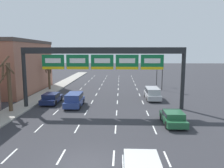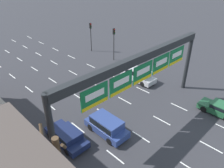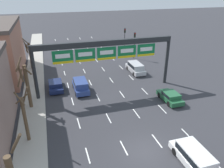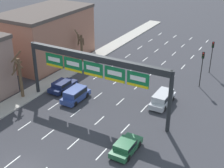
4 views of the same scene
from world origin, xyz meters
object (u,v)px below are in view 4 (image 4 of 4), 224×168
object	(u,v)px
sign_gantry	(94,66)
traffic_light_mid_block	(212,51)
suv_blue	(75,94)
car_green	(126,146)
traffic_light_near_gantry	(202,62)
car_navy	(62,85)
tree_bare_closest	(19,74)
suv_silver	(163,98)
tree_bare_furthest	(81,46)

from	to	relation	value
sign_gantry	traffic_light_mid_block	distance (m)	20.21
traffic_light_mid_block	suv_blue	bearing A→B (deg)	-126.18
sign_gantry	car_green	world-z (taller)	sign_gantry
suv_blue	traffic_light_near_gantry	size ratio (longest dim) A/B	0.84
car_navy	traffic_light_mid_block	distance (m)	22.41
sign_gantry	suv_blue	bearing A→B (deg)	167.76
car_green	traffic_light_near_gantry	xyz separation A→B (m)	(2.28, 17.69, 2.93)
traffic_light_near_gantry	tree_bare_closest	bearing A→B (deg)	-143.05
car_green	traffic_light_mid_block	world-z (taller)	traffic_light_mid_block
suv_blue	tree_bare_closest	xyz separation A→B (m)	(-6.49, -2.71, 2.32)
suv_silver	traffic_light_mid_block	bearing A→B (deg)	78.28
traffic_light_mid_block	tree_bare_closest	bearing A→B (deg)	-133.78
suv_silver	suv_blue	distance (m)	10.87
car_navy	suv_silver	distance (m)	13.50
sign_gantry	suv_silver	size ratio (longest dim) A/B	3.88
suv_silver	tree_bare_closest	size ratio (longest dim) A/B	0.80
suv_silver	suv_blue	xyz separation A→B (m)	(-9.91, -4.46, 0.01)
car_green	sign_gantry	bearing A→B (deg)	141.96
traffic_light_near_gantry	traffic_light_mid_block	bearing A→B (deg)	90.00
suv_blue	car_navy	bearing A→B (deg)	154.93
tree_bare_closest	traffic_light_near_gantry	bearing A→B (deg)	36.95
sign_gantry	car_green	xyz separation A→B (m)	(6.81, -5.33, -5.06)
suv_blue	traffic_light_near_gantry	distance (m)	17.31
sign_gantry	tree_bare_closest	world-z (taller)	sign_gantry
traffic_light_near_gantry	suv_blue	bearing A→B (deg)	-137.23
traffic_light_near_gantry	tree_bare_closest	world-z (taller)	tree_bare_closest
traffic_light_near_gantry	tree_bare_furthest	distance (m)	19.28
tree_bare_furthest	suv_silver	bearing A→B (deg)	-21.74
suv_silver	traffic_light_near_gantry	bearing A→B (deg)	69.78
tree_bare_closest	suv_silver	bearing A→B (deg)	23.61
traffic_light_mid_block	tree_bare_closest	world-z (taller)	tree_bare_closest
traffic_light_near_gantry	tree_bare_furthest	world-z (taller)	tree_bare_furthest
car_navy	tree_bare_closest	world-z (taller)	tree_bare_closest
traffic_light_mid_block	tree_bare_furthest	world-z (taller)	tree_bare_furthest
sign_gantry	suv_silver	distance (m)	9.60
car_navy	traffic_light_near_gantry	bearing A→B (deg)	32.54
traffic_light_near_gantry	traffic_light_mid_block	size ratio (longest dim) A/B	1.04
suv_silver	traffic_light_mid_block	xyz separation A→B (m)	(2.64, 12.70, 2.59)
suv_silver	tree_bare_furthest	size ratio (longest dim) A/B	0.88
sign_gantry	traffic_light_near_gantry	size ratio (longest dim) A/B	3.65
car_navy	tree_bare_closest	bearing A→B (deg)	-127.32
car_navy	traffic_light_near_gantry	world-z (taller)	traffic_light_near_gantry
traffic_light_mid_block	tree_bare_furthest	bearing A→B (deg)	-162.49
suv_silver	suv_blue	size ratio (longest dim) A/B	1.12
car_navy	traffic_light_near_gantry	xyz separation A→B (m)	(15.81, 10.09, 2.90)
suv_blue	traffic_light_mid_block	xyz separation A→B (m)	(12.55, 17.16, 2.59)
sign_gantry	tree_bare_furthest	distance (m)	15.87
car_green	tree_bare_furthest	bearing A→B (deg)	134.69
traffic_light_near_gantry	tree_bare_closest	size ratio (longest dim) A/B	0.85
car_navy	traffic_light_mid_block	bearing A→B (deg)	44.68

